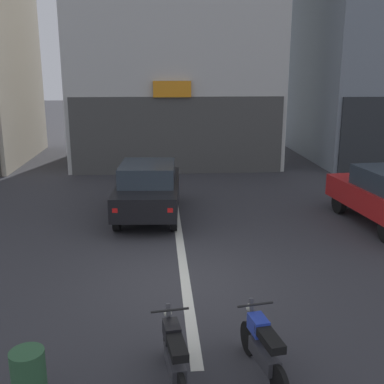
# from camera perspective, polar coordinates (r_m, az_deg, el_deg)

# --- Properties ---
(ground_plane) EXTENTS (120.00, 120.00, 0.00)m
(ground_plane) POSITION_cam_1_polar(r_m,az_deg,el_deg) (9.91, -0.82, -10.85)
(ground_plane) COLOR #333338
(lane_centre_line) EXTENTS (0.20, 18.00, 0.01)m
(lane_centre_line) POSITION_cam_1_polar(r_m,az_deg,el_deg) (15.54, -2.14, -1.26)
(lane_centre_line) COLOR silver
(lane_centre_line) RESTS_ON ground
(car_black_crossing_near) EXTENTS (1.99, 4.19, 1.64)m
(car_black_crossing_near) POSITION_cam_1_polar(r_m,az_deg,el_deg) (13.88, -5.34, 0.50)
(car_black_crossing_near) COLOR black
(car_black_crossing_near) RESTS_ON ground
(car_silver_down_street) EXTENTS (1.85, 4.14, 1.64)m
(car_silver_down_street) POSITION_cam_1_polar(r_m,az_deg,el_deg) (22.99, -0.77, 6.22)
(car_silver_down_street) COLOR black
(car_silver_down_street) RESTS_ON ground
(motorcycle_black_row_leftmost) EXTENTS (0.55, 1.66, 0.98)m
(motorcycle_black_row_leftmost) POSITION_cam_1_polar(r_m,az_deg,el_deg) (6.86, -2.19, -19.13)
(motorcycle_black_row_leftmost) COLOR black
(motorcycle_black_row_leftmost) RESTS_ON ground
(motorcycle_blue_row_left_mid) EXTENTS (0.55, 1.66, 0.98)m
(motorcycle_blue_row_left_mid) POSITION_cam_1_polar(r_m,az_deg,el_deg) (7.07, 8.62, -18.18)
(motorcycle_blue_row_left_mid) COLOR black
(motorcycle_blue_row_left_mid) RESTS_ON ground
(trash_bin) EXTENTS (0.44, 0.44, 0.85)m
(trash_bin) POSITION_cam_1_polar(r_m,az_deg,el_deg) (6.77, -19.21, -20.90)
(trash_bin) COLOR #2D5938
(trash_bin) RESTS_ON ground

